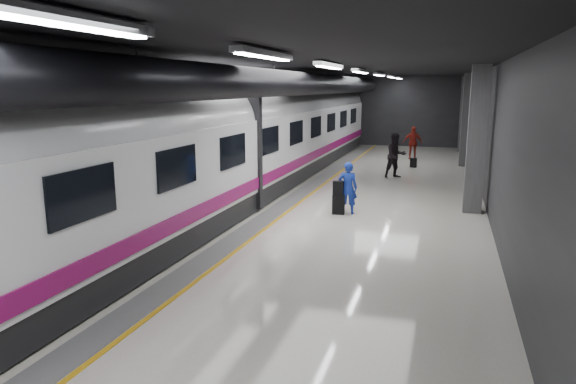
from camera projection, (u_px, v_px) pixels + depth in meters
The scene contains 9 objects.
ground at pixel (315, 216), 15.55m from camera, with size 40.00×40.00×0.00m, color silver.
platform_hall at pixel (315, 97), 15.82m from camera, with size 10.02×40.02×4.51m.
train at pixel (216, 144), 16.09m from camera, with size 3.05×38.00×4.05m.
traveler_main at pixel (348, 188), 15.66m from camera, with size 0.59×0.39×1.61m, color #1840B8.
suitcase_main at pixel (339, 204), 15.72m from camera, with size 0.38×0.24×0.62m, color black.
shoulder_bag at pixel (338, 188), 15.61m from camera, with size 0.31×0.17×0.42m, color black.
traveler_far_a at pixel (396, 155), 21.93m from camera, with size 0.94×0.73×1.93m, color black.
traveler_far_b at pixel (413, 143), 27.62m from camera, with size 1.04×0.43×1.77m, color maroon.
suitcase_far at pixel (413, 163), 24.96m from camera, with size 0.30×0.20×0.45m, color black.
Camera 1 is at (3.73, -14.64, 3.84)m, focal length 32.00 mm.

